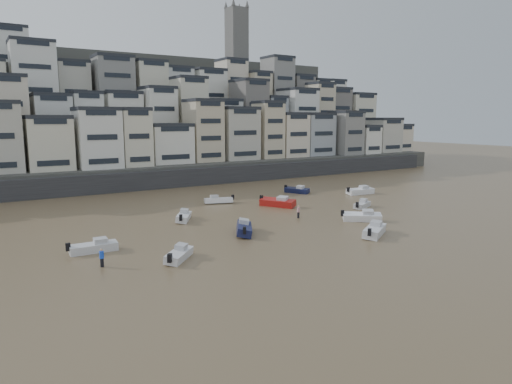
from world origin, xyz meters
TOP-DOWN VIEW (x-y plane):
  - ground at (0.00, 0.00)m, footprint 400.00×400.00m
  - harbor_wall at (10.00, 65.00)m, footprint 140.00×3.00m
  - hillside at (14.73, 104.84)m, footprint 141.04×66.00m
  - boat_a at (14.65, 16.84)m, footprint 5.97×4.73m
  - boat_b at (18.82, 23.03)m, footprint 5.40×4.74m
  - boat_c at (2.16, 25.55)m, footprint 4.40×5.86m
  - boat_d at (25.56, 29.78)m, footprint 4.72×3.27m
  - boat_e at (15.09, 37.31)m, footprint 4.68×6.27m
  - boat_f at (-1.10, 35.88)m, footprint 4.03×5.13m
  - boat_g at (34.33, 39.03)m, footprint 5.88×2.48m
  - boat_h at (8.60, 44.62)m, footprint 5.20×3.04m
  - boat_i at (25.45, 46.09)m, footprint 3.54×5.26m
  - boat_j at (-8.26, 20.21)m, footprint 4.47×4.59m
  - boat_k at (-14.65, 27.18)m, footprint 5.18×1.86m
  - person_blue at (-15.08, 21.91)m, footprint 0.44×0.44m
  - person_pink at (12.79, 29.00)m, footprint 0.44×0.44m

SIDE VIEW (x-z plane):
  - ground at x=0.00m, z-range 0.00..0.00m
  - boat_d at x=25.56m, z-range 0.00..1.23m
  - boat_j at x=-8.26m, z-range 0.00..1.32m
  - boat_h at x=8.60m, z-range 0.00..1.35m
  - boat_f at x=-1.10m, z-range 0.00..1.37m
  - boat_i at x=25.45m, z-range 0.00..1.37m
  - boat_k at x=-14.65m, z-range 0.00..1.40m
  - boat_b at x=18.82m, z-range 0.00..1.49m
  - boat_c at x=2.16m, z-range 0.00..1.55m
  - boat_g at x=34.33m, z-range 0.00..1.56m
  - boat_a at x=14.65m, z-range 0.00..1.60m
  - boat_e at x=15.09m, z-range 0.00..1.66m
  - person_blue at x=-15.08m, z-range 0.00..1.74m
  - person_pink at x=12.79m, z-range 0.00..1.74m
  - harbor_wall at x=10.00m, z-range 0.00..3.50m
  - hillside at x=14.73m, z-range -11.99..38.01m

